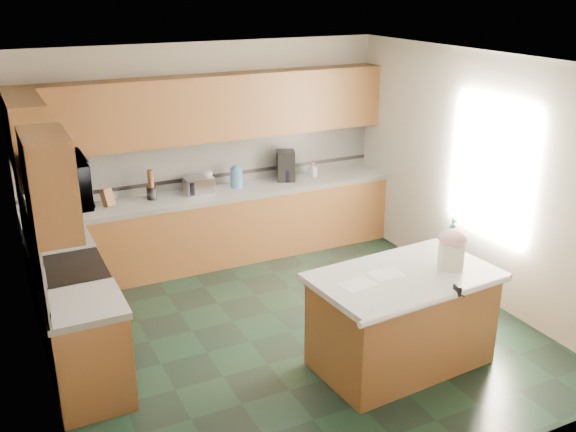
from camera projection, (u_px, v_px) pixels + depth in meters
floor at (290, 331)px, 6.56m from camera, size 4.60×4.60×0.00m
ceiling at (290, 62)px, 5.63m from camera, size 4.60×4.60×0.00m
wall_back at (208, 152)px, 8.05m from camera, size 4.60×0.04×2.70m
wall_front at (449, 314)px, 4.14m from camera, size 4.60×0.04×2.70m
wall_left at (31, 250)px, 5.14m from camera, size 0.04×4.60×2.70m
wall_right at (479, 176)px, 7.05m from camera, size 0.04×4.60×2.70m
back_base_cab at (220, 228)px, 8.10m from camera, size 4.60×0.60×0.86m
back_countertop at (219, 194)px, 7.94m from camera, size 4.60×0.64×0.06m
back_upper_cab at (211, 108)px, 7.69m from camera, size 4.60×0.33×0.78m
back_backsplash at (209, 161)px, 8.06m from camera, size 4.60×0.02×0.63m
back_accent_band at (210, 176)px, 8.12m from camera, size 4.60×0.01×0.05m
left_base_cab_rear at (63, 282)px, 6.67m from camera, size 0.60×0.82×0.86m
left_counter_rear at (58, 241)px, 6.51m from camera, size 0.64×0.82×0.06m
left_base_cab_front at (89, 354)px, 5.38m from camera, size 0.60×0.72×0.86m
left_counter_front at (83, 305)px, 5.22m from camera, size 0.64×0.72×0.06m
left_backsplash at (30, 239)px, 5.65m from camera, size 0.02×2.30×0.63m
left_accent_band at (34, 259)px, 5.72m from camera, size 0.01×2.30×0.05m
left_upper_cab_rear at (28, 138)px, 6.21m from camera, size 0.33×1.09×0.78m
left_upper_cab_front at (49, 184)px, 4.81m from camera, size 0.33×0.72×0.78m
range_body at (75, 314)px, 6.00m from camera, size 0.60×0.76×0.88m
range_oven_door at (107, 311)px, 6.14m from camera, size 0.02×0.68×0.55m
range_cooktop at (69, 269)px, 5.84m from camera, size 0.62×0.78×0.04m
range_handle at (106, 275)px, 6.02m from camera, size 0.02×0.66×0.02m
range_backguard at (37, 263)px, 5.70m from camera, size 0.06×0.76×0.18m
microwave at (58, 182)px, 5.56m from camera, size 0.50×0.73×0.41m
island_base at (401, 322)px, 5.88m from camera, size 1.61×0.99×0.86m
island_top at (405, 277)px, 5.72m from camera, size 1.71×1.10×0.06m
island_bullnose at (440, 300)px, 5.31m from camera, size 1.65×0.18×0.06m
treat_jar at (451, 255)px, 5.80m from camera, size 0.29×0.29×0.25m
treat_jar_lid at (453, 238)px, 5.74m from camera, size 0.26×0.26×0.16m
treat_jar_knob at (453, 233)px, 5.73m from camera, size 0.08×0.03×0.03m
treat_jar_knob_end_l at (450, 233)px, 5.71m from camera, size 0.05×0.05×0.05m
treat_jar_knob_end_r at (457, 232)px, 5.74m from camera, size 0.05×0.05×0.05m
soap_bottle_island at (452, 238)px, 5.97m from camera, size 0.20×0.20×0.40m
paper_sheet_a at (387, 274)px, 5.70m from camera, size 0.30×0.23×0.00m
paper_sheet_b at (358, 284)px, 5.51m from camera, size 0.33×0.27×0.00m
clamp_body at (457, 290)px, 5.39m from camera, size 0.05×0.10×0.09m
clamp_handle at (462, 295)px, 5.35m from camera, size 0.02×0.07×0.02m
knife_block at (108, 198)px, 7.38m from camera, size 0.17×0.19×0.23m
utensil_crock at (152, 193)px, 7.63m from camera, size 0.12×0.12×0.15m
utensil_bundle at (150, 179)px, 7.57m from camera, size 0.07×0.07×0.22m
toaster_oven at (199, 185)px, 7.84m from camera, size 0.35×0.24×0.20m
toaster_oven_door at (202, 188)px, 7.75m from camera, size 0.31×0.01×0.16m
paper_towel at (208, 181)px, 7.93m from camera, size 0.11×0.11×0.25m
paper_towel_base at (209, 190)px, 7.97m from camera, size 0.16×0.16×0.01m
water_jug at (237, 178)px, 8.05m from camera, size 0.15×0.15×0.25m
water_jug_neck at (236, 167)px, 8.00m from camera, size 0.07×0.07×0.04m
coffee_maker at (286, 166)px, 8.33m from camera, size 0.31×0.32×0.39m
coffee_carafe at (288, 175)px, 8.32m from camera, size 0.16×0.16×0.16m
soap_bottle_back at (313, 170)px, 8.49m from camera, size 0.12×0.12×0.20m
soap_back_cap at (313, 161)px, 8.46m from camera, size 0.02×0.02×0.03m
window_light_proxy at (491, 168)px, 6.82m from camera, size 0.02×1.40×1.10m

